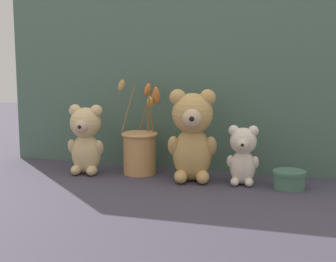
{
  "coord_description": "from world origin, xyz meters",
  "views": [
    {
      "loc": [
        0.49,
        -1.6,
        0.43
      ],
      "look_at": [
        0.0,
        0.02,
        0.16
      ],
      "focal_mm": 55.0,
      "sensor_mm": 36.0,
      "label": 1
    }
  ],
  "objects_px": {
    "teddy_bear_large": "(192,134)",
    "teddy_bear_small": "(243,154)",
    "flower_vase": "(140,148)",
    "decorative_tin_tall": "(289,180)",
    "teddy_bear_medium": "(86,138)"
  },
  "relations": [
    {
      "from": "teddy_bear_large",
      "to": "decorative_tin_tall",
      "type": "relative_size",
      "value": 2.93
    },
    {
      "from": "flower_vase",
      "to": "decorative_tin_tall",
      "type": "height_order",
      "value": "flower_vase"
    },
    {
      "from": "teddy_bear_large",
      "to": "decorative_tin_tall",
      "type": "distance_m",
      "value": 0.34
    },
    {
      "from": "teddy_bear_medium",
      "to": "decorative_tin_tall",
      "type": "distance_m",
      "value": 0.7
    },
    {
      "from": "teddy_bear_small",
      "to": "teddy_bear_large",
      "type": "bearing_deg",
      "value": -179.41
    },
    {
      "from": "flower_vase",
      "to": "decorative_tin_tall",
      "type": "xyz_separation_m",
      "value": [
        0.51,
        -0.05,
        -0.06
      ]
    },
    {
      "from": "teddy_bear_large",
      "to": "flower_vase",
      "type": "distance_m",
      "value": 0.21
    },
    {
      "from": "teddy_bear_small",
      "to": "teddy_bear_medium",
      "type": "bearing_deg",
      "value": -179.04
    },
    {
      "from": "flower_vase",
      "to": "teddy_bear_small",
      "type": "bearing_deg",
      "value": -6.65
    },
    {
      "from": "teddy_bear_large",
      "to": "teddy_bear_medium",
      "type": "bearing_deg",
      "value": -178.88
    },
    {
      "from": "teddy_bear_large",
      "to": "teddy_bear_small",
      "type": "bearing_deg",
      "value": 0.59
    },
    {
      "from": "decorative_tin_tall",
      "to": "teddy_bear_medium",
      "type": "bearing_deg",
      "value": -179.99
    },
    {
      "from": "teddy_bear_large",
      "to": "teddy_bear_small",
      "type": "distance_m",
      "value": 0.18
    },
    {
      "from": "teddy_bear_large",
      "to": "teddy_bear_small",
      "type": "height_order",
      "value": "teddy_bear_large"
    },
    {
      "from": "teddy_bear_large",
      "to": "flower_vase",
      "type": "relative_size",
      "value": 0.92
    }
  ]
}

